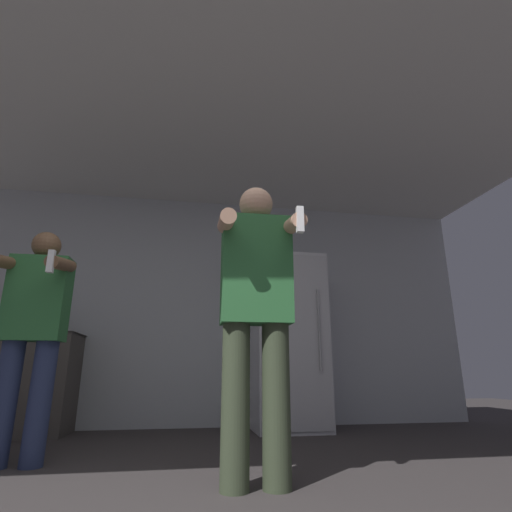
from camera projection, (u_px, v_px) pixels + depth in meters
The scene contains 7 objects.
wall_back at pixel (172, 306), 4.49m from camera, with size 7.00×0.06×2.55m.
ceiling_slab at pixel (175, 123), 3.35m from camera, with size 7.00×3.64×0.05m.
refrigerator at pixel (287, 341), 4.21m from camera, with size 0.72×0.75×1.76m.
bottle_tall_gin at pixel (9, 319), 3.82m from camera, with size 0.08×0.08×0.33m.
bottle_brown_liquor at pixel (39, 319), 3.87m from camera, with size 0.09×0.09×0.31m.
person_woman_foreground at pixel (256, 309), 2.20m from camera, with size 0.46×0.43×1.63m.
person_man_side at pixel (33, 326), 2.65m from camera, with size 0.45×0.50×1.52m.
Camera 1 is at (0.17, -1.42, 0.56)m, focal length 28.00 mm.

